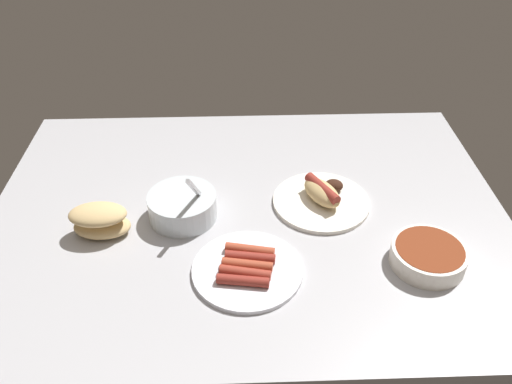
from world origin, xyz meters
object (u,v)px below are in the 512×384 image
at_px(bowl_coleslaw, 183,205).
at_px(plate_sausages, 247,268).
at_px(bread_stack, 100,220).
at_px(bowl_chili, 428,255).
at_px(plate_hotdog_assembled, 322,197).

xyz_separation_m(bowl_coleslaw, plate_sausages, (0.14, -0.18, -0.02)).
bearing_deg(plate_sausages, bread_stack, 157.80).
height_order(bowl_coleslaw, bowl_chili, bowl_coleslaw).
relative_size(bowl_coleslaw, bowl_chili, 1.01).
distance_m(bowl_coleslaw, bowl_chili, 0.54).
relative_size(plate_hotdog_assembled, bowl_chili, 1.49).
relative_size(bread_stack, plate_sausages, 0.58).
distance_m(plate_hotdog_assembled, bread_stack, 0.51).
height_order(bowl_coleslaw, plate_sausages, bowl_coleslaw).
bearing_deg(bread_stack, bowl_chili, -9.81).
distance_m(plate_hotdog_assembled, bowl_coleslaw, 0.33).
relative_size(bowl_coleslaw, plate_sausages, 0.69).
distance_m(plate_hotdog_assembled, plate_sausages, 0.28).
height_order(bread_stack, bowl_coleslaw, bowl_coleslaw).
bearing_deg(plate_hotdog_assembled, bowl_coleslaw, -173.16).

